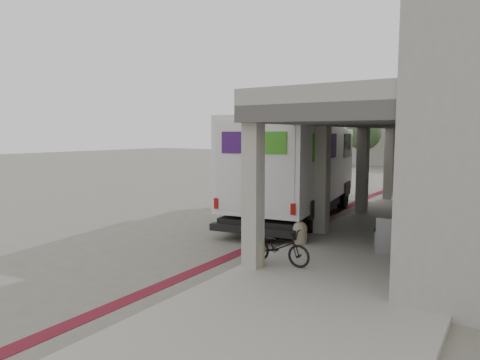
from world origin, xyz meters
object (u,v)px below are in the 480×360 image
Objects in this scene: bench at (388,228)px; utility_cabinet at (386,234)px; fedex_truck at (296,166)px; bicycle_black at (279,247)px.

bench is 1.27m from utility_cabinet.
fedex_truck is at bearing 147.00° from bench.
fedex_truck is 4.25× the size of bench.
utility_cabinet reaches higher than bicycle_black.
utility_cabinet is at bearing -46.98° from fedex_truck.
bench is at bearing -36.10° from fedex_truck.
utility_cabinet is 2.97m from bicycle_black.
fedex_truck is 5.70× the size of bicycle_black.
fedex_truck reaches higher than bench.
fedex_truck reaches higher than utility_cabinet.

